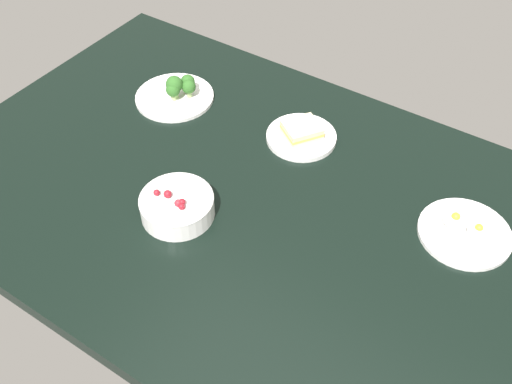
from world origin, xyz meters
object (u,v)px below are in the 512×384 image
at_px(bowl_berries, 177,205).
at_px(plate_eggs, 465,231).
at_px(plate_sandwich, 301,135).
at_px(plate_broccoli, 176,93).

distance_m(bowl_berries, plate_eggs, 0.64).
height_order(plate_sandwich, bowl_berries, bowl_berries).
bearing_deg(plate_broccoli, plate_sandwich, 6.63).
xyz_separation_m(plate_broccoli, plate_eggs, (0.84, -0.04, -0.01)).
bearing_deg(plate_eggs, plate_broccoli, 177.58).
bearing_deg(plate_sandwich, bowl_berries, -104.88).
xyz_separation_m(plate_sandwich, plate_eggs, (0.46, -0.08, -0.00)).
bearing_deg(plate_eggs, plate_sandwich, 170.32).
relative_size(bowl_berries, plate_eggs, 0.82).
xyz_separation_m(bowl_berries, plate_broccoli, (-0.27, 0.34, -0.01)).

